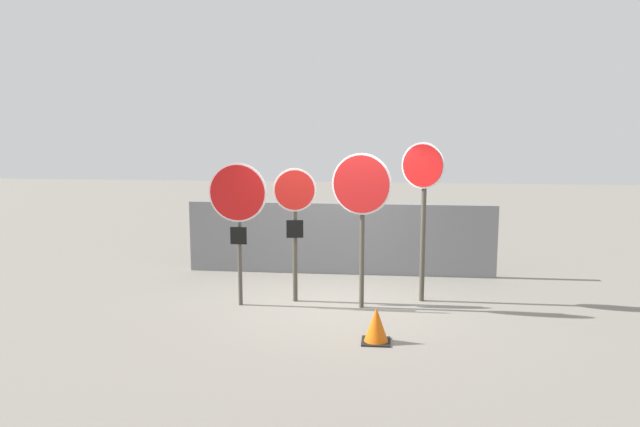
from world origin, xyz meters
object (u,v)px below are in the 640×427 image
stop_sign_2 (362,197)px  traffic_cone_0 (376,325)px  stop_sign_0 (238,203)px  stop_sign_1 (295,209)px  stop_sign_3 (423,190)px

stop_sign_2 → traffic_cone_0: bearing=-65.5°
stop_sign_0 → stop_sign_1: stop_sign_0 is taller
stop_sign_0 → stop_sign_2: bearing=2.9°
traffic_cone_0 → stop_sign_0: bearing=147.0°
stop_sign_3 → traffic_cone_0: 2.63m
stop_sign_0 → stop_sign_1: (0.85, 0.31, -0.12)m
stop_sign_2 → stop_sign_1: bearing=-178.6°
stop_sign_1 → traffic_cone_0: (1.34, -1.74, -1.30)m
stop_sign_0 → stop_sign_3: size_ratio=0.88×
stop_sign_0 → stop_sign_3: 2.93m
stop_sign_2 → stop_sign_3: (0.96, 0.49, 0.06)m
stop_sign_0 → traffic_cone_0: (2.19, -1.42, -1.41)m
stop_sign_2 → traffic_cone_0: size_ratio=5.06×
traffic_cone_0 → stop_sign_3: bearing=71.0°
stop_sign_2 → stop_sign_3: size_ratio=0.94×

